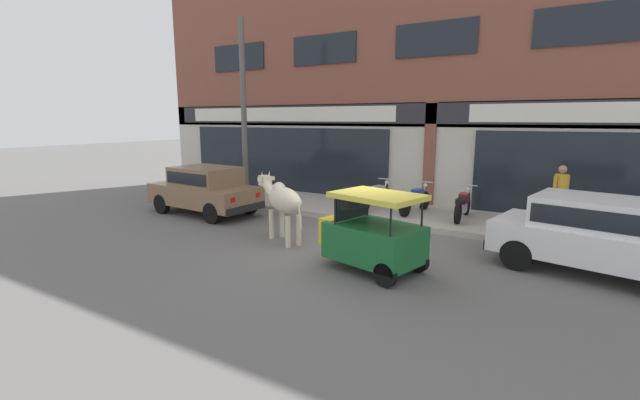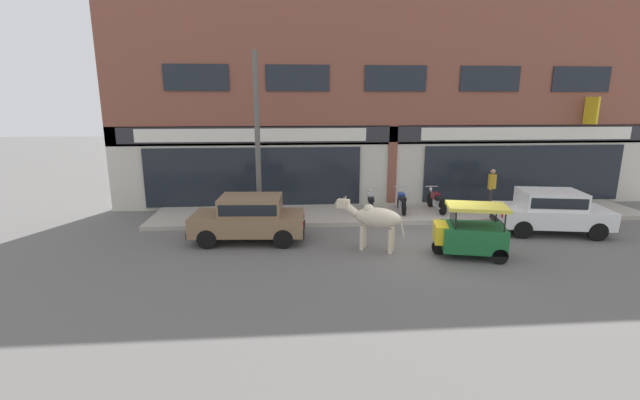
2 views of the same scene
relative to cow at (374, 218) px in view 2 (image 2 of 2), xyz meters
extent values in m
plane|color=#605E5B|center=(1.85, 0.29, -1.01)|extent=(90.00, 90.00, 0.00)
cube|color=#A8A093|center=(1.85, 3.95, -0.93)|extent=(19.00, 2.92, 0.16)
cube|color=brown|center=(1.85, 5.69, 4.70)|extent=(23.00, 0.55, 6.14)
cube|color=beige|center=(1.85, 5.69, 0.69)|extent=(23.00, 0.55, 3.40)
cube|color=#28282D|center=(1.85, 5.37, 2.04)|extent=(22.08, 0.08, 0.64)
cube|color=black|center=(-3.90, 5.36, 0.34)|extent=(8.74, 0.10, 2.40)
cube|color=silver|center=(-3.90, 5.34, 2.04)|extent=(9.20, 0.05, 0.52)
cube|color=brown|center=(1.85, 5.39, 0.69)|extent=(0.36, 0.12, 3.40)
cube|color=black|center=(7.60, 5.36, 0.34)|extent=(8.74, 0.10, 2.40)
cube|color=silver|center=(7.60, 5.34, 2.04)|extent=(9.20, 0.05, 0.52)
cube|color=black|center=(-5.97, 5.38, 4.26)|extent=(2.50, 0.06, 1.00)
cube|color=black|center=(-2.06, 5.38, 4.26)|extent=(2.50, 0.06, 1.00)
cube|color=black|center=(1.85, 5.38, 4.26)|extent=(2.50, 0.06, 1.00)
cube|color=black|center=(5.76, 5.38, 4.26)|extent=(2.50, 0.06, 1.00)
cube|color=black|center=(9.67, 5.38, 4.26)|extent=(2.50, 0.06, 1.00)
cube|color=yellow|center=(9.99, 4.96, 2.99)|extent=(0.08, 0.80, 1.10)
ellipsoid|color=beige|center=(0.09, -0.05, 0.01)|extent=(1.48, 1.10, 0.60)
sphere|color=beige|center=(-0.16, 0.08, 0.24)|extent=(0.32, 0.32, 0.32)
cylinder|color=beige|center=(-0.36, 0.03, -0.65)|extent=(0.12, 0.12, 0.72)
cylinder|color=beige|center=(-0.23, 0.28, -0.65)|extent=(0.12, 0.12, 0.72)
cylinder|color=beige|center=(0.41, -0.37, -0.65)|extent=(0.12, 0.12, 0.72)
cylinder|color=beige|center=(0.54, -0.12, -0.65)|extent=(0.12, 0.12, 0.72)
cylinder|color=beige|center=(-0.64, 0.33, 0.16)|extent=(0.52, 0.43, 0.43)
cube|color=beige|center=(-0.87, 0.45, 0.33)|extent=(0.42, 0.36, 0.26)
cube|color=tan|center=(-1.03, 0.53, 0.29)|extent=(0.20, 0.21, 0.14)
cone|color=beige|center=(-0.88, 0.34, 0.51)|extent=(0.13, 0.10, 0.19)
cone|color=beige|center=(-0.79, 0.52, 0.51)|extent=(0.13, 0.10, 0.19)
cube|color=beige|center=(-0.87, 0.27, 0.39)|extent=(0.10, 0.14, 0.10)
cube|color=beige|center=(-0.73, 0.56, 0.39)|extent=(0.10, 0.14, 0.10)
cylinder|color=beige|center=(0.75, -0.39, -0.21)|extent=(0.16, 0.11, 0.60)
cylinder|color=black|center=(7.58, 1.71, -0.71)|extent=(0.62, 0.29, 0.60)
cylinder|color=black|center=(7.31, 0.30, -0.71)|extent=(0.62, 0.29, 0.60)
cylinder|color=black|center=(5.32, 2.14, -0.71)|extent=(0.62, 0.29, 0.60)
cylinder|color=black|center=(5.05, 0.72, -0.71)|extent=(0.62, 0.29, 0.60)
cube|color=white|center=(6.32, 1.22, -0.41)|extent=(3.73, 2.22, 0.60)
cube|color=white|center=(6.22, 1.23, 0.17)|extent=(2.13, 1.77, 0.56)
cube|color=black|center=(6.22, 1.23, 0.17)|extent=(1.99, 1.76, 0.35)
cube|color=black|center=(8.02, 0.90, -0.63)|extent=(0.40, 1.52, 0.20)
cube|color=black|center=(4.61, 1.53, -0.63)|extent=(0.40, 1.52, 0.20)
sphere|color=silver|center=(8.13, 1.36, -0.33)|extent=(0.14, 0.14, 0.14)
sphere|color=silver|center=(7.96, 0.42, -0.33)|extent=(0.14, 0.14, 0.14)
cube|color=red|center=(4.68, 2.03, -0.31)|extent=(0.06, 0.16, 0.14)
cube|color=red|center=(4.50, 1.05, -0.31)|extent=(0.06, 0.16, 0.14)
cylinder|color=black|center=(-5.00, 0.53, -0.71)|extent=(0.61, 0.22, 0.60)
cylinder|color=black|center=(-4.91, 1.96, -0.71)|extent=(0.61, 0.22, 0.60)
cylinder|color=black|center=(-2.71, 0.37, -0.71)|extent=(0.61, 0.22, 0.60)
cylinder|color=black|center=(-2.61, 1.81, -0.71)|extent=(0.61, 0.22, 0.60)
cube|color=#846647|center=(-3.81, 1.17, -0.41)|extent=(3.60, 1.83, 0.60)
cube|color=#846647|center=(-3.71, 1.16, 0.17)|extent=(1.99, 1.56, 0.56)
cube|color=black|center=(-3.71, 1.16, 0.17)|extent=(1.84, 1.57, 0.35)
cube|color=black|center=(-5.53, 1.28, -0.63)|extent=(0.22, 1.52, 0.20)
cube|color=black|center=(-2.08, 1.05, -0.63)|extent=(0.22, 1.52, 0.20)
sphere|color=silver|center=(-5.60, 0.81, -0.33)|extent=(0.14, 0.14, 0.14)
sphere|color=silver|center=(-5.53, 1.76, -0.33)|extent=(0.14, 0.14, 0.14)
cube|color=red|center=(-2.09, 0.56, -0.31)|extent=(0.04, 0.16, 0.14)
cube|color=red|center=(-2.02, 1.55, -0.31)|extent=(0.04, 0.16, 0.14)
cylinder|color=black|center=(1.83, -0.54, -0.79)|extent=(0.46, 0.22, 0.44)
cylinder|color=black|center=(3.21, -1.41, -0.79)|extent=(0.46, 0.22, 0.44)
cylinder|color=black|center=(3.46, -0.40, -0.79)|extent=(0.46, 0.22, 0.44)
cube|color=#19602D|center=(2.71, -0.75, -0.44)|extent=(1.94, 1.53, 0.70)
cube|color=yellow|center=(1.83, -0.54, -0.34)|extent=(0.56, 0.93, 0.52)
cylinder|color=black|center=(2.03, -1.09, 0.19)|extent=(0.04, 0.04, 0.55)
cylinder|color=black|center=(2.27, -0.13, 0.19)|extent=(0.04, 0.04, 0.55)
cylinder|color=black|center=(3.28, -1.40, 0.19)|extent=(0.04, 0.04, 0.55)
cylinder|color=black|center=(3.51, -0.44, 0.19)|extent=(0.04, 0.04, 0.55)
cube|color=#DBCC42|center=(2.75, -0.76, 0.46)|extent=(1.83, 1.45, 0.10)
cube|color=black|center=(2.15, -0.61, 0.18)|extent=(0.25, 0.91, 0.50)
cylinder|color=black|center=(0.75, 4.53, -0.57)|extent=(0.17, 0.57, 0.56)
cylinder|color=black|center=(0.58, 3.29, -0.57)|extent=(0.17, 0.57, 0.56)
cube|color=#B2B5BA|center=(0.66, 3.89, -0.53)|extent=(0.24, 0.34, 0.24)
cube|color=#A8AAB2|center=(0.68, 4.05, -0.27)|extent=(0.29, 0.43, 0.24)
cube|color=black|center=(0.63, 3.65, -0.29)|extent=(0.29, 0.54, 0.12)
cylinder|color=#B2B5BA|center=(0.74, 4.47, -0.27)|extent=(0.08, 0.27, 0.59)
cylinder|color=#B2B5BA|center=(0.75, 4.51, 0.01)|extent=(0.52, 0.10, 0.03)
sphere|color=silver|center=(0.76, 4.57, -0.11)|extent=(0.12, 0.12, 0.12)
cylinder|color=#B2B5BA|center=(0.51, 3.55, -0.61)|extent=(0.12, 0.48, 0.06)
cylinder|color=black|center=(1.99, 4.57, -0.57)|extent=(0.17, 0.57, 0.56)
cylinder|color=black|center=(1.83, 3.33, -0.57)|extent=(0.17, 0.57, 0.56)
cube|color=#B2B5BA|center=(1.91, 3.93, -0.53)|extent=(0.24, 0.34, 0.24)
cube|color=navy|center=(1.93, 4.09, -0.27)|extent=(0.29, 0.43, 0.24)
cube|color=black|center=(1.88, 3.69, -0.29)|extent=(0.28, 0.54, 0.12)
cylinder|color=#B2B5BA|center=(1.98, 4.51, -0.27)|extent=(0.07, 0.27, 0.59)
cylinder|color=#B2B5BA|center=(1.99, 4.55, 0.01)|extent=(0.52, 0.10, 0.03)
sphere|color=silver|center=(1.99, 4.61, -0.11)|extent=(0.12, 0.12, 0.12)
cylinder|color=#B2B5BA|center=(1.76, 3.59, -0.61)|extent=(0.12, 0.48, 0.06)
cylinder|color=black|center=(3.27, 4.51, -0.57)|extent=(0.12, 0.56, 0.56)
cylinder|color=black|center=(3.31, 3.26, -0.57)|extent=(0.12, 0.56, 0.56)
cube|color=#B2B5BA|center=(3.29, 3.87, -0.53)|extent=(0.21, 0.33, 0.24)
cube|color=maroon|center=(3.28, 4.03, -0.27)|extent=(0.26, 0.41, 0.24)
cube|color=black|center=(3.30, 3.63, -0.29)|extent=(0.24, 0.53, 0.12)
cylinder|color=#B2B5BA|center=(3.27, 4.45, -0.27)|extent=(0.05, 0.27, 0.59)
cylinder|color=#B2B5BA|center=(3.27, 4.49, 0.01)|extent=(0.52, 0.05, 0.03)
sphere|color=silver|center=(3.26, 4.55, -0.11)|extent=(0.12, 0.12, 0.12)
cylinder|color=#B2B5BA|center=(3.19, 3.51, -0.61)|extent=(0.08, 0.48, 0.06)
cylinder|color=#2D2D33|center=(5.65, 4.17, -0.44)|extent=(0.11, 0.11, 0.82)
cylinder|color=#2D2D33|center=(5.53, 4.03, -0.44)|extent=(0.11, 0.11, 0.82)
cylinder|color=gold|center=(5.59, 4.10, 0.25)|extent=(0.32, 0.32, 0.56)
cylinder|color=gold|center=(5.72, 4.26, 0.22)|extent=(0.08, 0.08, 0.56)
cylinder|color=gold|center=(5.46, 3.93, 0.22)|extent=(0.08, 0.08, 0.56)
sphere|color=tan|center=(5.59, 4.10, 0.65)|extent=(0.20, 0.20, 0.20)
cylinder|color=#595651|center=(-3.54, 2.79, 2.08)|extent=(0.18, 0.18, 5.85)
camera|label=1|loc=(5.89, -8.03, 1.88)|focal=24.00mm
camera|label=2|loc=(-2.58, -12.03, 3.35)|focal=24.00mm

